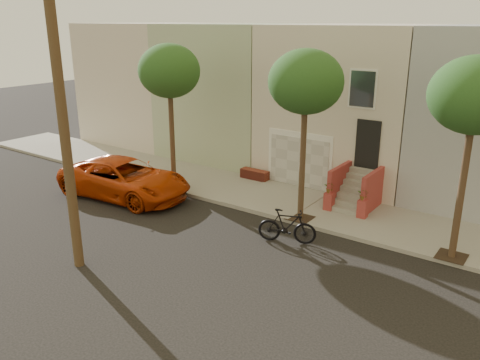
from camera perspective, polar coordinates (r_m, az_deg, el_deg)
The scene contains 8 objects.
ground at distance 16.45m, azimuth -2.73°, elevation -8.42°, with size 90.00×90.00×0.00m, color black.
sidewalk at distance 20.53m, azimuth 6.51°, elevation -2.71°, with size 40.00×3.70×0.15m, color gray.
house_row at distance 24.76m, azimuth 13.51°, elevation 9.08°, with size 33.10×11.70×7.00m.
tree_left at distance 21.37m, azimuth -8.25°, elevation 12.37°, with size 2.70×2.57×6.30m.
tree_mid at distance 17.56m, azimuth 7.67°, elevation 11.15°, with size 2.70×2.57×6.30m.
tree_right at distance 15.78m, azimuth 25.77°, elevation 8.74°, with size 2.70×2.57×6.30m.
pickup_truck at distance 21.67m, azimuth -13.31°, elevation 0.16°, with size 2.75×5.97×1.66m, color #A82E05.
motorcycle at distance 16.96m, azimuth 5.51°, elevation -5.37°, with size 0.57×2.02×1.22m, color black.
Camera 1 is at (9.14, -11.52, 7.38)m, focal length 36.59 mm.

